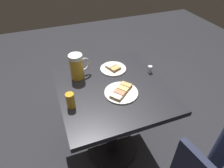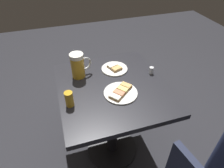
# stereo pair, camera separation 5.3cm
# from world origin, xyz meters

# --- Properties ---
(ground_plane) EXTENTS (6.00, 6.00, 0.00)m
(ground_plane) POSITION_xyz_m (0.00, 0.00, 0.00)
(ground_plane) COLOR #28282D
(cafe_table) EXTENTS (0.77, 0.72, 0.73)m
(cafe_table) POSITION_xyz_m (0.00, 0.00, 0.57)
(cafe_table) COLOR black
(cafe_table) RESTS_ON ground_plane
(plate_near) EXTENTS (0.22, 0.22, 0.03)m
(plate_near) POSITION_xyz_m (-0.09, -0.03, 0.74)
(plate_near) COLOR white
(plate_near) RESTS_ON cafe_table
(plate_far) EXTENTS (0.20, 0.20, 0.03)m
(plate_far) POSITION_xyz_m (0.19, -0.08, 0.74)
(plate_far) COLOR white
(plate_far) RESTS_ON cafe_table
(beer_mug) EXTENTS (0.10, 0.15, 0.18)m
(beer_mug) POSITION_xyz_m (0.18, 0.19, 0.82)
(beer_mug) COLOR gold
(beer_mug) RESTS_ON cafe_table
(beer_glass_small) EXTENTS (0.05, 0.05, 0.10)m
(beer_glass_small) POSITION_xyz_m (-0.10, 0.30, 0.78)
(beer_glass_small) COLOR gold
(beer_glass_small) RESTS_ON cafe_table
(salt_shaker) EXTENTS (0.03, 0.03, 0.05)m
(salt_shaker) POSITION_xyz_m (0.06, -0.32, 0.76)
(salt_shaker) COLOR silver
(salt_shaker) RESTS_ON cafe_table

